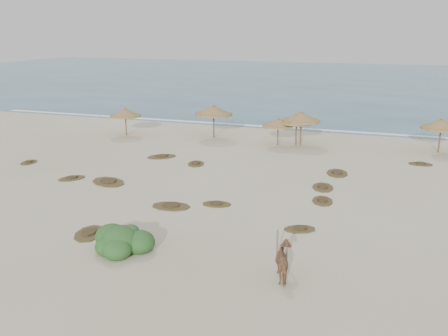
{
  "coord_description": "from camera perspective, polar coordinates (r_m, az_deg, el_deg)",
  "views": [
    {
      "loc": [
        8.64,
        -22.04,
        9.52
      ],
      "look_at": [
        -0.74,
        5.0,
        1.49
      ],
      "focal_mm": 40.0,
      "sensor_mm": 36.0,
      "label": 1
    }
  ],
  "objects": [
    {
      "name": "scrub_8",
      "position": [
        39.26,
        -21.41,
        0.62
      ],
      "size": [
        1.19,
        1.67,
        0.16
      ],
      "rotation": [
        0.0,
        0.0,
        1.69
      ],
      "color": "brown",
      "rests_on": "ground"
    },
    {
      "name": "scrub_12",
      "position": [
        24.87,
        8.68,
        -6.89
      ],
      "size": [
        1.86,
        1.6,
        0.16
      ],
      "rotation": [
        0.0,
        0.0,
        0.44
      ],
      "color": "brown",
      "rests_on": "ground"
    },
    {
      "name": "scrub_2",
      "position": [
        27.96,
        -0.85,
        -4.12
      ],
      "size": [
        1.8,
        1.33,
        0.16
      ],
      "rotation": [
        0.0,
        0.0,
        0.17
      ],
      "color": "brown",
      "rests_on": "ground"
    },
    {
      "name": "ground",
      "position": [
        25.52,
        -2.13,
        -6.24
      ],
      "size": [
        160.0,
        160.0,
        0.0
      ],
      "primitive_type": "plane",
      "color": "beige",
      "rests_on": "ground"
    },
    {
      "name": "palapa_0",
      "position": [
        46.75,
        -11.22,
        6.2
      ],
      "size": [
        3.37,
        3.37,
        2.66
      ],
      "rotation": [
        0.0,
        0.0,
        -0.21
      ],
      "color": "brown",
      "rests_on": "ground"
    },
    {
      "name": "fence_post_near",
      "position": [
        21.92,
        6.11,
        -8.48
      ],
      "size": [
        0.11,
        0.11,
        1.16
      ],
      "primitive_type": "cylinder",
      "rotation": [
        0.0,
        0.0,
        -0.3
      ],
      "color": "#6D6352",
      "rests_on": "ground"
    },
    {
      "name": "scrub_4",
      "position": [
        29.01,
        11.19,
        -3.68
      ],
      "size": [
        1.51,
        2.01,
        0.16
      ],
      "rotation": [
        0.0,
        0.0,
        1.77
      ],
      "color": "brown",
      "rests_on": "ground"
    },
    {
      "name": "palapa_3",
      "position": [
        42.31,
        8.3,
        5.57
      ],
      "size": [
        3.66,
        3.66,
        2.85
      ],
      "rotation": [
        0.0,
        0.0,
        -0.23
      ],
      "color": "brown",
      "rests_on": "ground"
    },
    {
      "name": "scrub_0",
      "position": [
        34.19,
        -17.01,
        -1.11
      ],
      "size": [
        1.99,
        2.14,
        0.16
      ],
      "rotation": [
        0.0,
        0.0,
        0.96
      ],
      "color": "brown",
      "rests_on": "ground"
    },
    {
      "name": "scrub_10",
      "position": [
        38.82,
        21.54,
        0.44
      ],
      "size": [
        1.75,
        1.17,
        0.16
      ],
      "rotation": [
        0.0,
        0.0,
        0.04
      ],
      "color": "brown",
      "rests_on": "ground"
    },
    {
      "name": "scrub_13",
      "position": [
        36.25,
        -3.23,
        0.51
      ],
      "size": [
        1.66,
        2.08,
        0.16
      ],
      "rotation": [
        0.0,
        0.0,
        1.87
      ],
      "color": "brown",
      "rests_on": "ground"
    },
    {
      "name": "fence_post_far",
      "position": [
        20.98,
        7.16,
        -9.66
      ],
      "size": [
        0.11,
        0.11,
        1.17
      ],
      "primitive_type": "cylinder",
      "rotation": [
        0.0,
        0.0,
        -0.4
      ],
      "color": "#6D6352",
      "rests_on": "ground"
    },
    {
      "name": "palapa_1",
      "position": [
        44.72,
        -1.19,
        6.54
      ],
      "size": [
        4.19,
        4.19,
        3.12
      ],
      "rotation": [
        0.0,
        0.0,
        -0.31
      ],
      "color": "brown",
      "rests_on": "ground"
    },
    {
      "name": "scrub_6",
      "position": [
        38.52,
        -7.13,
        1.32
      ],
      "size": [
        2.69,
        2.6,
        0.16
      ],
      "rotation": [
        0.0,
        0.0,
        0.7
      ],
      "color": "brown",
      "rests_on": "ground"
    },
    {
      "name": "scrub_9",
      "position": [
        27.79,
        -6.08,
        -4.33
      ],
      "size": [
        2.31,
        1.59,
        0.16
      ],
      "rotation": [
        0.0,
        0.0,
        0.08
      ],
      "color": "brown",
      "rests_on": "ground"
    },
    {
      "name": "ocean",
      "position": [
        97.89,
        14.17,
        9.63
      ],
      "size": [
        200.0,
        100.0,
        0.01
      ],
      "primitive_type": "cube",
      "color": "#25546F",
      "rests_on": "ground"
    },
    {
      "name": "palapa_4",
      "position": [
        42.33,
        8.83,
        5.73
      ],
      "size": [
        4.13,
        4.13,
        3.02
      ],
      "rotation": [
        0.0,
        0.0,
        -0.35
      ],
      "color": "brown",
      "rests_on": "ground"
    },
    {
      "name": "foam_line",
      "position": [
        49.73,
        8.79,
        4.46
      ],
      "size": [
        70.0,
        0.6,
        0.01
      ],
      "primitive_type": "cube",
      "color": "white",
      "rests_on": "ground"
    },
    {
      "name": "bush",
      "position": [
        22.79,
        -11.6,
        -8.18
      ],
      "size": [
        2.91,
        2.56,
        1.3
      ],
      "rotation": [
        0.0,
        0.0,
        -0.25
      ],
      "color": "#305F28",
      "rests_on": "ground"
    },
    {
      "name": "scrub_3",
      "position": [
        31.44,
        11.23,
        -2.16
      ],
      "size": [
        1.67,
        2.22,
        0.16
      ],
      "rotation": [
        0.0,
        0.0,
        1.77
      ],
      "color": "brown",
      "rests_on": "ground"
    },
    {
      "name": "scrub_7",
      "position": [
        34.7,
        12.8,
        -0.56
      ],
      "size": [
        1.74,
        2.39,
        0.16
      ],
      "rotation": [
        0.0,
        0.0,
        1.72
      ],
      "color": "brown",
      "rests_on": "ground"
    },
    {
      "name": "scrub_11",
      "position": [
        24.95,
        -15.15,
        -7.2
      ],
      "size": [
        1.86,
        2.36,
        0.16
      ],
      "rotation": [
        0.0,
        0.0,
        1.85
      ],
      "color": "brown",
      "rests_on": "ground"
    },
    {
      "name": "horse",
      "position": [
        19.94,
        7.03,
        -10.68
      ],
      "size": [
        1.33,
        1.83,
        1.41
      ],
      "primitive_type": "imported",
      "rotation": [
        0.0,
        0.0,
        3.52
      ],
      "color": "brown",
      "rests_on": "ground"
    },
    {
      "name": "scrub_1",
      "position": [
        32.77,
        -13.08,
        -1.54
      ],
      "size": [
        3.15,
        2.75,
        0.16
      ],
      "rotation": [
        0.0,
        0.0,
        2.66
      ],
      "color": "brown",
      "rests_on": "ground"
    },
    {
      "name": "palapa_2",
      "position": [
        42.03,
        6.2,
        5.14
      ],
      "size": [
        2.74,
        2.74,
        2.45
      ],
      "rotation": [
        0.0,
        0.0,
        0.05
      ],
      "color": "brown",
      "rests_on": "ground"
    },
    {
      "name": "palapa_5",
      "position": [
        42.71,
        23.59,
        4.57
      ],
      "size": [
        3.53,
        3.53,
        2.91
      ],
      "rotation": [
        0.0,
        0.0,
        -0.15
      ],
      "color": "brown",
      "rests_on": "ground"
    }
  ]
}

